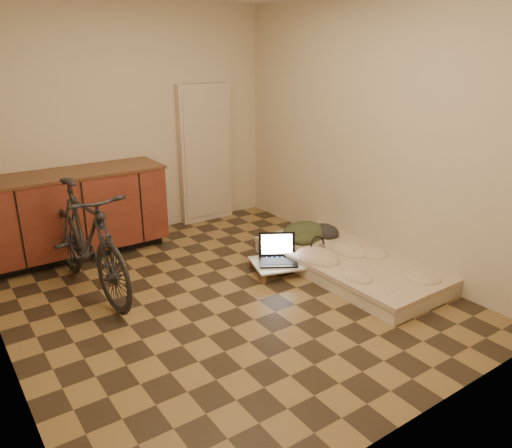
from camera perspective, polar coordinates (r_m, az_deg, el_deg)
room_shell at (r=4.10m, az=-4.27°, el=8.07°), size 3.50×4.00×2.60m
cabinets at (r=5.57m, az=-19.85°, el=1.21°), size 1.84×0.62×0.91m
appliance_panel at (r=6.30m, az=-5.81°, el=7.95°), size 0.70×0.10×1.70m
bicycle at (r=4.64m, az=-18.84°, el=-1.10°), size 0.64×1.76×1.11m
futon at (r=5.05m, az=10.54°, el=-4.49°), size 0.95×1.95×0.17m
clothing_pile at (r=5.45m, az=6.23°, el=-0.26°), size 0.54×0.45×0.21m
headphones at (r=5.06m, az=7.06°, el=-2.35°), size 0.23×0.21×0.14m
lap_desk at (r=4.97m, az=3.58°, el=-4.37°), size 0.79×0.63×0.11m
laptop at (r=4.94m, az=2.49°, el=-3.66°), size 0.48×0.47×0.25m
mouse at (r=4.99m, az=6.20°, el=-3.94°), size 0.07×0.10×0.03m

